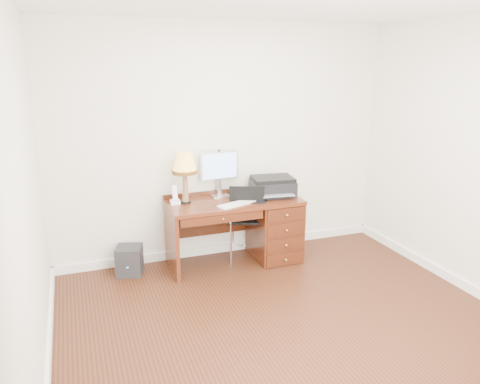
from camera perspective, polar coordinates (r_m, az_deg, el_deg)
name	(u,v)px	position (r m, az deg, el deg)	size (l,w,h in m)	color
ground	(286,322)	(4.38, 5.64, -15.52)	(4.00, 4.00, 0.00)	black
room_shell	(259,287)	(4.86, 2.39, -11.44)	(4.00, 4.00, 4.00)	silver
desk	(260,225)	(5.48, 2.48, -4.07)	(1.50, 0.67, 0.75)	#552312
monitor	(220,168)	(5.37, -2.51, 2.91)	(0.45, 0.16, 0.52)	silver
keyboard	(237,204)	(5.11, -0.41, -1.46)	(0.45, 0.13, 0.02)	white
mouse_pad	(257,200)	(5.24, 2.08, -0.96)	(0.24, 0.24, 0.05)	black
printer	(273,186)	(5.47, 4.00, 0.72)	(0.53, 0.44, 0.22)	black
leg_lamp	(185,166)	(5.11, -6.78, 3.12)	(0.28, 0.28, 0.56)	black
phone	(175,198)	(5.17, -7.93, -0.79)	(0.10, 0.10, 0.21)	white
pen_cup	(265,189)	(5.54, 3.05, 0.37)	(0.09, 0.09, 0.11)	black
chair	(250,214)	(5.41, 1.17, -2.67)	(0.57, 0.58, 0.92)	black
equipment_box	(130,260)	(5.32, -13.32, -8.11)	(0.27, 0.27, 0.31)	black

